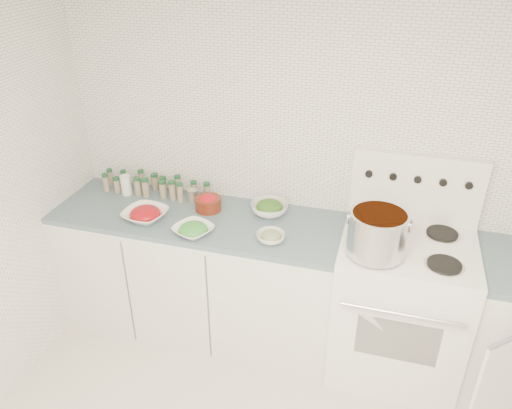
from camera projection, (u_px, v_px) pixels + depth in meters
The scene contains 12 objects.
room_walls at pixel (282, 254), 1.65m from camera, with size 3.54×3.04×2.52m.
counter_left at pixel (200, 273), 3.38m from camera, with size 1.85×0.62×0.90m.
stove at pixel (399, 303), 3.04m from camera, with size 0.76×0.70×1.36m.
stock_pot at pixel (378, 232), 2.67m from camera, with size 0.34×0.32×0.24m.
bowl_tomato at pixel (145, 214), 3.11m from camera, with size 0.30×0.30×0.09m.
bowl_snowpea at pixel (193, 230), 2.96m from camera, with size 0.29×0.29×0.07m.
bowl_broccoli at pixel (269, 208), 3.17m from camera, with size 0.28×0.28×0.09m.
bowl_zucchini at pixel (271, 237), 2.90m from camera, with size 0.19×0.19×0.07m.
bowl_pepper at pixel (208, 203), 3.21m from camera, with size 0.17×0.17×0.11m.
salt_canister at pixel (126, 185), 3.39m from camera, with size 0.07×0.07×0.14m, color white.
tin_can at pixel (193, 196), 3.31m from camera, with size 0.07×0.07×0.09m, color #B3A897.
spice_cluster at pixel (154, 185), 3.40m from camera, with size 0.77×0.16×0.14m.
Camera 1 is at (0.29, -1.33, 2.50)m, focal length 35.00 mm.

